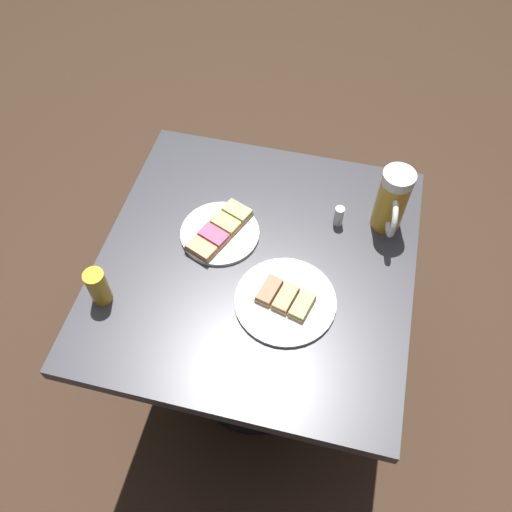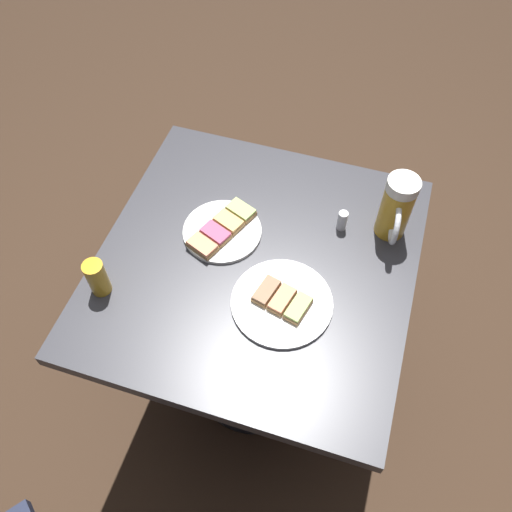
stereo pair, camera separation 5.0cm
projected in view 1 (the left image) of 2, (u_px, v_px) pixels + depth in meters
name	position (u px, v px, depth m)	size (l,w,h in m)	color
ground_plane	(256.00, 373.00, 1.90)	(6.00, 6.00, 0.00)	#382619
cafe_table	(256.00, 291.00, 1.44)	(0.77, 0.79, 0.71)	black
plate_near	(285.00, 300.00, 1.25)	(0.24, 0.24, 0.03)	white
plate_far	(220.00, 232.00, 1.36)	(0.20, 0.21, 0.03)	white
beer_mug	(392.00, 202.00, 1.31)	(0.08, 0.14, 0.18)	gold
beer_glass_small	(98.00, 287.00, 1.22)	(0.05, 0.05, 0.10)	gold
salt_shaker	(339.00, 216.00, 1.36)	(0.02, 0.02, 0.06)	silver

